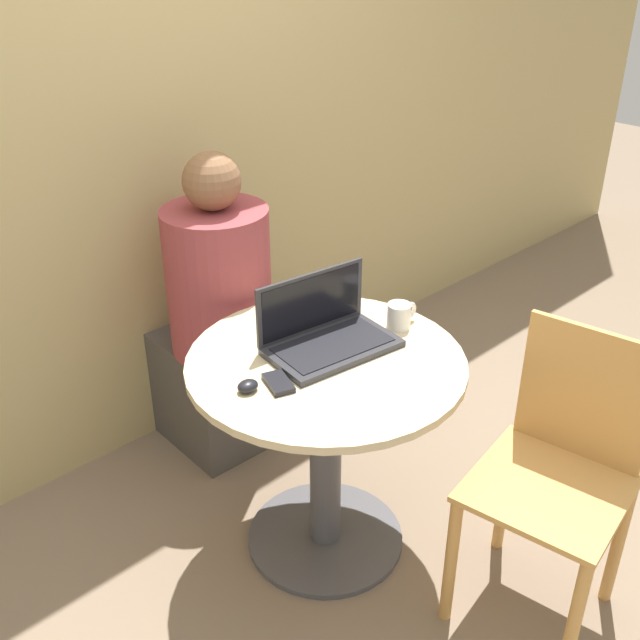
# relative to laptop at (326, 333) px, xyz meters

# --- Properties ---
(ground_plane) EXTENTS (12.00, 12.00, 0.00)m
(ground_plane) POSITION_rel_laptop_xyz_m (-0.05, -0.05, -0.75)
(ground_plane) COLOR #7F6B56
(back_wall) EXTENTS (7.00, 0.05, 2.60)m
(back_wall) POSITION_rel_laptop_xyz_m (-0.05, 0.87, 0.55)
(back_wall) COLOR tan
(back_wall) RESTS_ON ground_plane
(round_table) EXTENTS (0.82, 0.82, 0.71)m
(round_table) POSITION_rel_laptop_xyz_m (-0.05, -0.05, -0.26)
(round_table) COLOR #4C4C51
(round_table) RESTS_ON ground_plane
(laptop) EXTENTS (0.41, 0.27, 0.21)m
(laptop) POSITION_rel_laptop_xyz_m (0.00, 0.00, 0.00)
(laptop) COLOR #2D2D33
(laptop) RESTS_ON round_table
(cell_phone) EXTENTS (0.09, 0.12, 0.02)m
(cell_phone) POSITION_rel_laptop_xyz_m (-0.24, -0.06, -0.04)
(cell_phone) COLOR black
(cell_phone) RESTS_ON round_table
(computer_mouse) EXTENTS (0.06, 0.05, 0.03)m
(computer_mouse) POSITION_rel_laptop_xyz_m (-0.32, -0.03, -0.03)
(computer_mouse) COLOR black
(computer_mouse) RESTS_ON round_table
(coffee_cup) EXTENTS (0.12, 0.07, 0.08)m
(coffee_cup) POSITION_rel_laptop_xyz_m (0.25, -0.07, -0.00)
(coffee_cup) COLOR white
(coffee_cup) RESTS_ON round_table
(chair_empty) EXTENTS (0.46, 0.46, 0.87)m
(chair_empty) POSITION_rel_laptop_xyz_m (0.26, -0.66, -0.29)
(chair_empty) COLOR tan
(chair_empty) RESTS_ON ground_plane
(person_seated) EXTENTS (0.37, 0.57, 1.17)m
(person_seated) POSITION_rel_laptop_xyz_m (0.03, 0.64, -0.27)
(person_seated) COLOR #4C4742
(person_seated) RESTS_ON ground_plane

